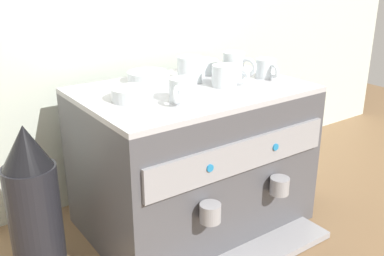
{
  "coord_description": "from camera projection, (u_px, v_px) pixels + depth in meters",
  "views": [
    {
      "loc": [
        -0.74,
        -1.04,
        0.8
      ],
      "look_at": [
        0.0,
        0.0,
        0.32
      ],
      "focal_mm": 41.69,
      "sensor_mm": 36.0,
      "label": 1
    }
  ],
  "objects": [
    {
      "name": "ceramic_cup_3",
      "position": [
        235.0,
        66.0,
        1.4
      ],
      "size": [
        0.07,
        0.11,
        0.08
      ],
      "color": "silver",
      "rests_on": "espresso_machine"
    },
    {
      "name": "ceramic_bowl_2",
      "position": [
        201.0,
        66.0,
        1.49
      ],
      "size": [
        0.12,
        0.12,
        0.04
      ],
      "color": "silver",
      "rests_on": "espresso_machine"
    },
    {
      "name": "espresso_machine",
      "position": [
        193.0,
        158.0,
        1.39
      ],
      "size": [
        0.66,
        0.56,
        0.45
      ],
      "color": "#4C4C51",
      "rests_on": "ground_plane"
    },
    {
      "name": "ceramic_bowl_1",
      "position": [
        148.0,
        77.0,
        1.37
      ],
      "size": [
        0.13,
        0.13,
        0.03
      ],
      "color": "silver",
      "rests_on": "espresso_machine"
    },
    {
      "name": "ground_plane",
      "position": [
        192.0,
        219.0,
        1.48
      ],
      "size": [
        4.0,
        4.0,
        0.0
      ],
      "primitive_type": "plane",
      "color": "brown"
    },
    {
      "name": "ceramic_cup_4",
      "position": [
        182.0,
        90.0,
        1.17
      ],
      "size": [
        0.1,
        0.08,
        0.06
      ],
      "color": "silver",
      "rests_on": "espresso_machine"
    },
    {
      "name": "milk_pitcher",
      "position": [
        298.0,
        169.0,
        1.66
      ],
      "size": [
        0.1,
        0.1,
        0.15
      ],
      "primitive_type": "cylinder",
      "color": "#B7B7BC",
      "rests_on": "ground_plane"
    },
    {
      "name": "ceramic_cup_0",
      "position": [
        266.0,
        69.0,
        1.41
      ],
      "size": [
        0.06,
        0.1,
        0.06
      ],
      "color": "silver",
      "rests_on": "espresso_machine"
    },
    {
      "name": "tiled_backsplash_wall",
      "position": [
        135.0,
        30.0,
        1.53
      ],
      "size": [
        2.8,
        0.03,
        1.15
      ],
      "primitive_type": "cube",
      "color": "silver",
      "rests_on": "ground_plane"
    },
    {
      "name": "coffee_grinder",
      "position": [
        33.0,
        201.0,
        1.18
      ],
      "size": [
        0.14,
        0.14,
        0.42
      ],
      "color": "black",
      "rests_on": "ground_plane"
    },
    {
      "name": "ceramic_cup_1",
      "position": [
        226.0,
        76.0,
        1.32
      ],
      "size": [
        0.1,
        0.09,
        0.06
      ],
      "color": "silver",
      "rests_on": "espresso_machine"
    },
    {
      "name": "ceramic_cup_2",
      "position": [
        190.0,
        69.0,
        1.37
      ],
      "size": [
        0.11,
        0.09,
        0.08
      ],
      "color": "silver",
      "rests_on": "espresso_machine"
    },
    {
      "name": "ceramic_bowl_0",
      "position": [
        132.0,
        94.0,
        1.19
      ],
      "size": [
        0.11,
        0.11,
        0.03
      ],
      "color": "silver",
      "rests_on": "espresso_machine"
    }
  ]
}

